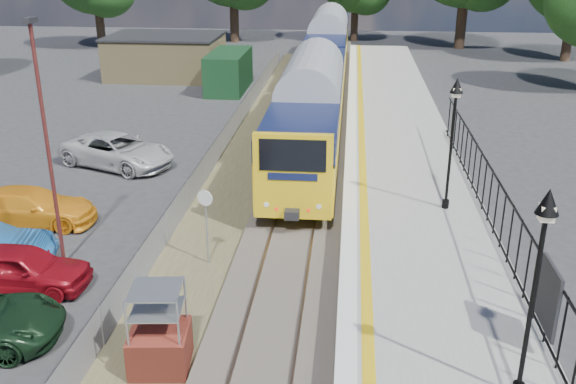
# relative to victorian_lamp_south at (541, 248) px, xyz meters

# --- Properties ---
(ground) EXTENTS (120.00, 120.00, 0.00)m
(ground) POSITION_rel_victorian_lamp_south_xyz_m (-5.50, 4.00, -4.30)
(ground) COLOR #2D2D30
(ground) RESTS_ON ground
(track_bed) EXTENTS (5.90, 80.00, 0.29)m
(track_bed) POSITION_rel_victorian_lamp_south_xyz_m (-5.97, 13.67, -4.21)
(track_bed) COLOR #473F38
(track_bed) RESTS_ON ground
(platform) EXTENTS (5.00, 70.00, 0.90)m
(platform) POSITION_rel_victorian_lamp_south_xyz_m (-1.30, 12.00, -3.85)
(platform) COLOR gray
(platform) RESTS_ON ground
(platform_edge) EXTENTS (0.90, 70.00, 0.01)m
(platform_edge) POSITION_rel_victorian_lamp_south_xyz_m (-3.36, 12.00, -3.39)
(platform_edge) COLOR silver
(platform_edge) RESTS_ON platform
(victorian_lamp_south) EXTENTS (0.44, 0.44, 4.60)m
(victorian_lamp_south) POSITION_rel_victorian_lamp_south_xyz_m (0.00, 0.00, 0.00)
(victorian_lamp_south) COLOR black
(victorian_lamp_south) RESTS_ON platform
(victorian_lamp_north) EXTENTS (0.44, 0.44, 4.60)m
(victorian_lamp_north) POSITION_rel_victorian_lamp_south_xyz_m (-0.20, 10.00, 0.00)
(victorian_lamp_north) COLOR black
(victorian_lamp_north) RESTS_ON platform
(palisade_fence) EXTENTS (0.12, 26.00, 2.00)m
(palisade_fence) POSITION_rel_victorian_lamp_south_xyz_m (1.05, 6.24, -2.46)
(palisade_fence) COLOR black
(palisade_fence) RESTS_ON platform
(wire_fence) EXTENTS (0.06, 52.00, 1.20)m
(wire_fence) POSITION_rel_victorian_lamp_south_xyz_m (-9.70, 16.00, -3.70)
(wire_fence) COLOR #999EA3
(wire_fence) RESTS_ON ground
(outbuilding) EXTENTS (10.80, 10.10, 3.12)m
(outbuilding) POSITION_rel_victorian_lamp_south_xyz_m (-16.41, 35.21, -2.78)
(outbuilding) COLOR #9C8858
(outbuilding) RESTS_ON ground
(train) EXTENTS (2.82, 40.83, 3.51)m
(train) POSITION_rel_victorian_lamp_south_xyz_m (-5.50, 29.36, -1.96)
(train) COLOR gold
(train) RESTS_ON ground
(brick_plinth) EXTENTS (1.51, 1.51, 2.22)m
(brick_plinth) POSITION_rel_victorian_lamp_south_xyz_m (-8.00, 1.34, -3.23)
(brick_plinth) COLOR maroon
(brick_plinth) RESTS_ON ground
(speed_sign) EXTENTS (0.50, 0.18, 2.57)m
(speed_sign) POSITION_rel_victorian_lamp_south_xyz_m (-8.00, 6.67, -2.57)
(speed_sign) COLOR #999EA3
(speed_sign) RESTS_ON ground
(carpark_lamp) EXTENTS (0.25, 0.50, 7.69)m
(carpark_lamp) POSITION_rel_victorian_lamp_south_xyz_m (-12.63, 6.29, 0.04)
(carpark_lamp) COLOR #511D1B
(carpark_lamp) RESTS_ON ground
(car_red) EXTENTS (4.03, 1.68, 1.36)m
(car_red) POSITION_rel_victorian_lamp_south_xyz_m (-13.13, 4.66, -3.62)
(car_red) COLOR maroon
(car_red) RESTS_ON ground
(car_yellow) EXTENTS (4.78, 2.16, 1.36)m
(car_yellow) POSITION_rel_victorian_lamp_south_xyz_m (-15.05, 9.13, -3.62)
(car_yellow) COLOR orange
(car_yellow) RESTS_ON ground
(car_white) EXTENTS (5.91, 4.30, 1.49)m
(car_white) POSITION_rel_victorian_lamp_south_xyz_m (-14.13, 15.68, -3.55)
(car_white) COLOR beige
(car_white) RESTS_ON ground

